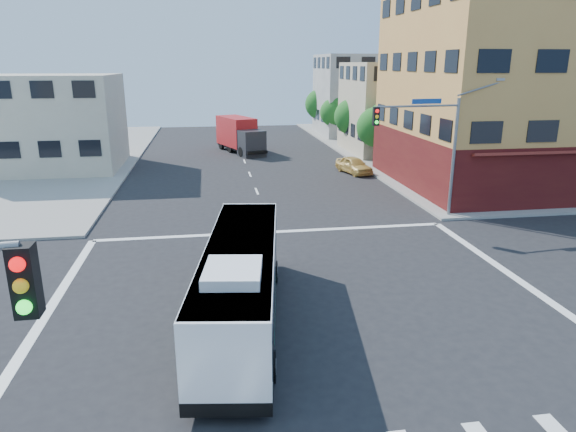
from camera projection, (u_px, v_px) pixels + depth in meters
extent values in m
plane|color=black|center=(306.00, 311.00, 19.11)|extent=(120.00, 120.00, 0.00)
cube|color=gray|center=(554.00, 146.00, 57.42)|extent=(50.00, 50.00, 0.15)
cube|color=#C69047|center=(527.00, 90.00, 37.60)|extent=(18.00, 15.00, 14.00)
cube|color=#511512|center=(519.00, 158.00, 39.03)|extent=(18.09, 15.08, 4.00)
cube|color=tan|center=(407.00, 108.00, 52.55)|extent=(12.00, 10.00, 9.00)
cube|color=#A9A9A4|center=(366.00, 95.00, 65.67)|extent=(12.00, 10.00, 10.00)
cube|color=beige|center=(46.00, 123.00, 43.87)|extent=(12.00, 10.00, 8.00)
cylinder|color=slate|center=(453.00, 159.00, 29.94)|extent=(0.18, 0.18, 7.00)
cylinder|color=slate|center=(418.00, 106.00, 28.45)|extent=(5.01, 0.62, 0.12)
cube|color=black|center=(376.00, 116.00, 27.99)|extent=(0.32, 0.30, 1.00)
sphere|color=#FF0C0C|center=(377.00, 111.00, 27.74)|extent=(0.20, 0.20, 0.20)
sphere|color=yellow|center=(377.00, 117.00, 27.83)|extent=(0.20, 0.20, 0.20)
sphere|color=#19FF33|center=(377.00, 122.00, 27.92)|extent=(0.20, 0.20, 0.20)
cube|color=navy|center=(427.00, 101.00, 28.51)|extent=(1.80, 0.22, 0.28)
cube|color=gray|center=(500.00, 79.00, 29.27)|extent=(0.50, 0.22, 0.14)
cube|color=black|center=(25.00, 281.00, 6.76)|extent=(0.32, 0.30, 1.00)
sphere|color=#FF0C0C|center=(17.00, 264.00, 6.52)|extent=(0.20, 0.20, 0.20)
sphere|color=yellow|center=(21.00, 286.00, 6.60)|extent=(0.20, 0.20, 0.20)
sphere|color=#19FF33|center=(24.00, 307.00, 6.69)|extent=(0.20, 0.20, 0.20)
cylinder|color=#3D2316|center=(375.00, 153.00, 47.11)|extent=(0.28, 0.28, 1.92)
sphere|color=#1B5C1A|center=(376.00, 127.00, 46.42)|extent=(3.60, 3.60, 3.60)
sphere|color=#1B5C1A|center=(382.00, 117.00, 45.94)|extent=(2.52, 2.52, 2.52)
cylinder|color=#3D2316|center=(351.00, 141.00, 54.67)|extent=(0.28, 0.28, 1.99)
sphere|color=#1B5C1A|center=(352.00, 117.00, 53.96)|extent=(3.80, 3.80, 3.80)
sphere|color=#1B5C1A|center=(357.00, 108.00, 53.46)|extent=(2.66, 2.66, 2.66)
cylinder|color=#3D2316|center=(334.00, 132.00, 62.26)|extent=(0.28, 0.28, 1.89)
sphere|color=#1B5C1A|center=(334.00, 112.00, 61.61)|extent=(3.40, 3.40, 3.40)
sphere|color=#1B5C1A|center=(338.00, 105.00, 61.14)|extent=(2.38, 2.38, 2.38)
cylinder|color=#3D2316|center=(320.00, 124.00, 69.82)|extent=(0.28, 0.28, 2.03)
sphere|color=#1B5C1A|center=(320.00, 104.00, 69.08)|extent=(4.00, 4.00, 4.00)
sphere|color=#1B5C1A|center=(323.00, 97.00, 68.57)|extent=(2.80, 2.80, 2.80)
cube|color=black|center=(242.00, 310.00, 18.12)|extent=(3.87, 11.21, 0.41)
cube|color=white|center=(241.00, 281.00, 17.80)|extent=(3.86, 11.18, 2.60)
cube|color=black|center=(241.00, 276.00, 17.75)|extent=(3.86, 10.87, 1.14)
cube|color=black|center=(250.00, 230.00, 22.98)|extent=(2.13, 0.36, 1.23)
cube|color=#E5590C|center=(250.00, 210.00, 22.75)|extent=(1.74, 0.29, 0.26)
cube|color=white|center=(240.00, 247.00, 17.44)|extent=(3.78, 10.96, 0.11)
cube|color=white|center=(233.00, 272.00, 14.75)|extent=(1.90, 2.22, 0.33)
cube|color=#167B52|center=(206.00, 304.00, 17.53)|extent=(0.73, 4.98, 0.26)
cube|color=#167B52|center=(275.00, 304.00, 17.56)|extent=(0.73, 4.98, 0.26)
cylinder|color=black|center=(222.00, 272.00, 21.47)|extent=(0.41, 0.98, 0.95)
cylinder|color=#99999E|center=(219.00, 272.00, 21.47)|extent=(0.10, 0.48, 0.48)
cylinder|color=black|center=(274.00, 272.00, 21.50)|extent=(0.41, 0.98, 0.95)
cylinder|color=#99999E|center=(277.00, 272.00, 21.50)|extent=(0.10, 0.48, 0.48)
cylinder|color=black|center=(195.00, 367.00, 14.75)|extent=(0.41, 0.98, 0.95)
cylinder|color=#99999E|center=(191.00, 367.00, 14.74)|extent=(0.10, 0.48, 0.48)
cylinder|color=black|center=(271.00, 367.00, 14.77)|extent=(0.41, 0.98, 0.95)
cylinder|color=#99999E|center=(276.00, 367.00, 14.78)|extent=(0.10, 0.48, 0.48)
cube|color=#242429|center=(252.00, 143.00, 50.83)|extent=(2.87, 2.81, 2.56)
cube|color=black|center=(256.00, 141.00, 49.93)|extent=(1.97, 0.78, 0.98)
cube|color=red|center=(236.00, 131.00, 53.74)|extent=(4.11, 5.99, 2.95)
cube|color=black|center=(241.00, 147.00, 53.18)|extent=(4.73, 8.14, 0.30)
cylinder|color=black|center=(241.00, 152.00, 50.74)|extent=(0.60, 1.02, 0.98)
cylinder|color=black|center=(260.00, 150.00, 51.70)|extent=(0.60, 1.02, 0.98)
cylinder|color=black|center=(230.00, 148.00, 53.13)|extent=(0.60, 1.02, 0.98)
cylinder|color=black|center=(248.00, 146.00, 54.09)|extent=(0.60, 1.02, 0.98)
cylinder|color=black|center=(221.00, 145.00, 55.20)|extent=(0.60, 1.02, 0.98)
cylinder|color=black|center=(239.00, 143.00, 56.15)|extent=(0.60, 1.02, 0.98)
imported|color=gold|center=(354.00, 165.00, 43.05)|extent=(2.65, 4.34, 1.38)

